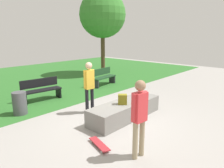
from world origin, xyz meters
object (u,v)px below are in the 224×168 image
Objects in this scene: tree_tall_oak at (103,15)px; backpack_on_ledge at (122,99)px; skater_performing_trick at (139,113)px; trash_bin at (20,103)px; park_bench_far_left at (103,77)px; skater_watching at (89,83)px; park_bench_far_right at (41,89)px; concrete_ledge at (125,110)px; skateboard_by_ledge at (99,144)px.

backpack_on_ledge is at bearing -130.92° from tree_tall_oak.
skater_performing_trick is 2.25× the size of trash_bin.
skater_performing_trick is at bearing -128.72° from park_bench_far_left.
tree_tall_oak is (6.79, 7.87, 2.94)m from skater_performing_trick.
park_bench_far_right is (-0.42, 2.57, -0.59)m from skater_watching.
trash_bin is (-2.21, 2.92, 0.12)m from concrete_ledge.
skater_performing_trick reaches higher than skateboard_by_ledge.
concrete_ledge is at bearing -77.01° from park_bench_far_right.
backpack_on_ledge is at bearing 20.72° from skateboard_by_ledge.
backpack_on_ledge is 3.59m from trash_bin.
concrete_ledge is 3.43× the size of skateboard_by_ledge.
skater_watching is 1.10× the size of park_bench_far_right.
backpack_on_ledge is 0.19× the size of park_bench_far_right.
backpack_on_ledge is 0.18× the size of skater_watching.
skateboard_by_ledge is at bearing -136.13° from park_bench_far_left.
park_bench_far_left reaches higher than trash_bin.
park_bench_far_left is 3.68m from park_bench_far_right.
skateboard_by_ledge is at bearing -84.51° from trash_bin.
tree_tall_oak is (5.69, 4.98, 2.93)m from skater_watching.
park_bench_far_left reaches higher than skateboard_by_ledge.
tree_tall_oak is 8.89m from trash_bin.
skater_performing_trick is (-1.35, -1.59, 0.35)m from backpack_on_ledge.
tree_tall_oak is (2.43, 2.43, 3.51)m from park_bench_far_left.
concrete_ledge is at bearing -126.28° from park_bench_far_left.
park_bench_far_left reaches higher than concrete_ledge.
park_bench_far_right is 2.06× the size of trash_bin.
concrete_ledge is 1.55m from skater_watching.
park_bench_far_left is (2.79, 3.80, 0.21)m from concrete_ledge.
park_bench_far_left is 2.06× the size of trash_bin.
tree_tall_oak is at bearing 97.68° from backpack_on_ledge.
tree_tall_oak is at bearing 50.03° from concrete_ledge.
skater_watching is (-0.24, 1.30, 0.36)m from backpack_on_ledge.
concrete_ledge is at bearing 60.91° from backpack_on_ledge.
skater_watching is at bearing 110.26° from concrete_ledge.
skater_performing_trick is 4.66m from trash_bin.
concrete_ledge is 1.99m from skateboard_by_ledge.
skateboard_by_ledge is (-1.64, -0.62, -0.65)m from backpack_on_ledge.
concrete_ledge is at bearing -52.97° from trash_bin.
park_bench_far_right is at bearing 179.61° from park_bench_far_left.
skater_watching reaches higher than skater_performing_trick.
park_bench_far_left is at bearing -135.05° from tree_tall_oak.
backpack_on_ledge is 0.19× the size of park_bench_far_left.
backpack_on_ledge reaches higher than trash_bin.
tree_tall_oak is 6.99× the size of trash_bin.
skateboard_by_ledge is at bearing -135.76° from tree_tall_oak.
trash_bin is at bearing 127.03° from concrete_ledge.
park_bench_far_right reaches higher than skateboard_by_ledge.
park_bench_far_right is at bearing 34.35° from trash_bin.
skateboard_by_ledge is 0.50× the size of park_bench_far_left.
backpack_on_ledge is at bearing 49.64° from skater_performing_trick.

